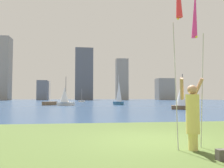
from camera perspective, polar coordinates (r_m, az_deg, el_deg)
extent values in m
cube|color=navy|center=(69.40, -5.70, -4.31)|extent=(120.00, 115.21, 0.12)
cube|color=#232D14|center=(12.02, 3.08, -9.55)|extent=(120.00, 0.70, 0.02)
cylinder|color=#D8CC66|center=(6.21, 19.28, -13.26)|extent=(0.23, 0.23, 0.41)
cylinder|color=#D8CC66|center=(6.13, 19.16, -6.94)|extent=(0.33, 0.33, 0.97)
sphere|color=tan|center=(6.12, 19.05, -1.31)|extent=(0.23, 0.23, 0.23)
cylinder|color=tan|center=(6.15, 16.74, -1.14)|extent=(0.24, 0.37, 0.56)
cylinder|color=tan|center=(6.33, 20.21, -1.14)|extent=(0.24, 0.37, 0.56)
cylinder|color=#B2B2B7|center=(6.13, 15.33, -0.05)|extent=(0.02, 0.23, 3.26)
sphere|color=yellow|center=(6.25, 15.85, 15.18)|extent=(0.06, 0.06, 0.06)
cylinder|color=#B2B2B7|center=(6.43, 21.23, -1.53)|extent=(0.02, 0.26, 2.93)
cone|color=#D83399|center=(7.10, 19.66, 16.41)|extent=(0.16, 0.28, 1.46)
sphere|color=yellow|center=(6.84, 20.00, 10.82)|extent=(0.06, 0.06, 0.06)
cube|color=#4C4742|center=(5.52, 25.48, -15.39)|extent=(0.24, 0.16, 0.23)
cube|color=#2D6084|center=(38.85, 1.57, -4.73)|extent=(1.62, 1.93, 0.54)
cylinder|color=silver|center=(38.87, 1.57, -1.03)|extent=(0.06, 0.06, 4.48)
cone|color=white|center=(38.75, 1.71, -1.88)|extent=(1.30, 1.30, 3.32)
cube|color=brown|center=(38.40, -15.00, -4.61)|extent=(2.20, 2.60, 0.57)
cylinder|color=silver|center=(38.40, -14.96, -1.75)|extent=(0.08, 0.08, 3.26)
cube|color=silver|center=(60.54, -7.44, -4.24)|extent=(1.72, 1.70, 0.36)
cylinder|color=silver|center=(60.53, -7.43, -2.64)|extent=(0.06, 0.06, 3.02)
cube|color=silver|center=(36.21, -11.30, -4.80)|extent=(2.75, 1.47, 0.51)
cylinder|color=#47474C|center=(36.21, -11.26, -1.30)|extent=(0.08, 0.08, 3.91)
cone|color=white|center=(36.27, -11.57, -2.57)|extent=(1.70, 1.70, 2.31)
cube|color=brown|center=(25.71, 17.00, -5.52)|extent=(2.54, 1.71, 0.41)
cylinder|color=#47474C|center=(25.70, 16.93, -1.35)|extent=(0.07, 0.07, 3.34)
cone|color=white|center=(25.67, 16.56, -2.80)|extent=(1.49, 1.49, 2.04)
cube|color=gray|center=(109.93, -25.66, 3.48)|extent=(7.91, 6.48, 26.96)
cube|color=slate|center=(103.45, -16.60, -1.49)|extent=(4.19, 6.46, 8.30)
cube|color=#565B66|center=(101.48, -6.84, 2.46)|extent=(7.68, 3.59, 22.56)
cube|color=gray|center=(102.50, 2.43, 1.14)|extent=(5.27, 3.76, 18.10)
cube|color=gray|center=(106.12, 12.80, -1.26)|extent=(7.34, 6.03, 9.49)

